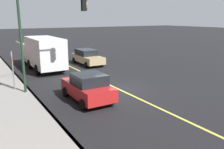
# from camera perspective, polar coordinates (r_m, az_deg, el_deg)

# --- Properties ---
(ground) EXTENTS (200.00, 200.00, 0.00)m
(ground) POSITION_cam_1_polar(r_m,az_deg,el_deg) (16.31, 1.61, -3.59)
(ground) COLOR black
(sidewalk_slab) EXTENTS (80.00, 3.65, 0.15)m
(sidewalk_slab) POSITION_cam_1_polar(r_m,az_deg,el_deg) (13.99, -23.99, -7.45)
(sidewalk_slab) COLOR gray
(sidewalk_slab) RESTS_ON ground
(curb_edge) EXTENTS (80.00, 0.16, 0.15)m
(curb_edge) POSITION_cam_1_polar(r_m,az_deg,el_deg) (14.26, -17.01, -6.45)
(curb_edge) COLOR slate
(curb_edge) RESTS_ON ground
(lane_stripe_center) EXTENTS (80.00, 0.16, 0.01)m
(lane_stripe_center) POSITION_cam_1_polar(r_m,az_deg,el_deg) (16.31, 1.61, -3.57)
(lane_stripe_center) COLOR #D8CC4C
(lane_stripe_center) RESTS_ON ground
(car_red) EXTENTS (3.97, 2.01, 1.66)m
(car_red) POSITION_cam_1_polar(r_m,az_deg,el_deg) (14.01, -5.87, -3.02)
(car_red) COLOR red
(car_red) RESTS_ON ground
(car_tan) EXTENTS (4.70, 1.97, 1.57)m
(car_tan) POSITION_cam_1_polar(r_m,az_deg,el_deg) (24.94, -6.02, 4.25)
(car_tan) COLOR tan
(car_tan) RESTS_ON ground
(truck_white) EXTENTS (8.24, 2.53, 3.03)m
(truck_white) POSITION_cam_1_polar(r_m,az_deg,el_deg) (23.56, -16.50, 5.21)
(truck_white) COLOR silver
(truck_white) RESTS_ON ground
(traffic_light_mast) EXTENTS (0.28, 4.60, 6.44)m
(traffic_light_mast) POSITION_cam_1_polar(r_m,az_deg,el_deg) (15.94, -15.44, 11.67)
(traffic_light_mast) COLOR #1E3823
(traffic_light_mast) RESTS_ON ground
(street_sign_post) EXTENTS (0.60, 0.08, 2.71)m
(street_sign_post) POSITION_cam_1_polar(r_m,az_deg,el_deg) (16.75, -22.84, 1.44)
(street_sign_post) COLOR slate
(street_sign_post) RESTS_ON ground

